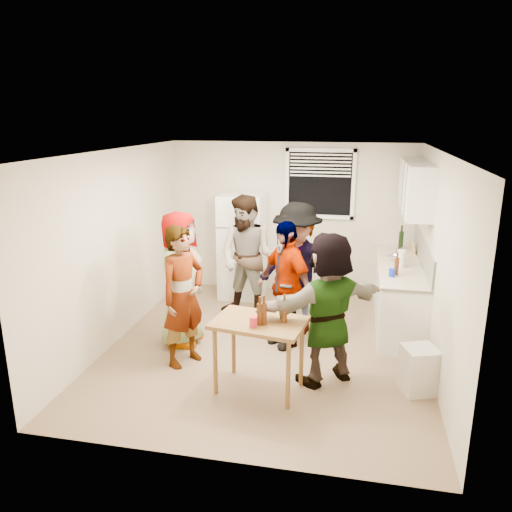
% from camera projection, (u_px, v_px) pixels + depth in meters
% --- Properties ---
extents(room, '(4.00, 4.50, 2.50)m').
position_uv_depth(room, '(267.00, 347.00, 6.48)').
color(room, beige).
rests_on(room, ground).
extents(window, '(1.12, 0.10, 1.06)m').
position_uv_depth(window, '(320.00, 184.00, 7.97)').
color(window, white).
rests_on(window, room).
extents(refrigerator, '(0.70, 0.70, 1.70)m').
position_uv_depth(refrigerator, '(243.00, 246.00, 8.16)').
color(refrigerator, white).
rests_on(refrigerator, ground).
extents(counter_lower, '(0.60, 2.20, 0.86)m').
position_uv_depth(counter_lower, '(398.00, 295.00, 7.12)').
color(counter_lower, white).
rests_on(counter_lower, ground).
extents(countertop, '(0.64, 2.22, 0.04)m').
position_uv_depth(countertop, '(401.00, 265.00, 7.00)').
color(countertop, beige).
rests_on(countertop, counter_lower).
extents(backsplash, '(0.03, 2.20, 0.36)m').
position_uv_depth(backsplash, '(423.00, 253.00, 6.89)').
color(backsplash, '#AAA79D').
rests_on(backsplash, countertop).
extents(upper_cabinets, '(0.34, 1.60, 0.70)m').
position_uv_depth(upper_cabinets, '(416.00, 187.00, 6.87)').
color(upper_cabinets, white).
rests_on(upper_cabinets, room).
extents(kettle, '(0.28, 0.25, 0.18)m').
position_uv_depth(kettle, '(397.00, 261.00, 7.14)').
color(kettle, silver).
rests_on(kettle, countertop).
extents(paper_towel, '(0.11, 0.11, 0.24)m').
position_uv_depth(paper_towel, '(400.00, 267.00, 6.84)').
color(paper_towel, white).
rests_on(paper_towel, countertop).
extents(wine_bottle, '(0.07, 0.07, 0.28)m').
position_uv_depth(wine_bottle, '(400.00, 249.00, 7.77)').
color(wine_bottle, black).
rests_on(wine_bottle, countertop).
extents(beer_bottle_counter, '(0.06, 0.06, 0.22)m').
position_uv_depth(beer_bottle_counter, '(396.00, 275.00, 6.51)').
color(beer_bottle_counter, '#47230C').
rests_on(beer_bottle_counter, countertop).
extents(blue_cup, '(0.08, 0.08, 0.11)m').
position_uv_depth(blue_cup, '(392.00, 277.00, 6.43)').
color(blue_cup, '#0E27D1').
rests_on(blue_cup, countertop).
extents(picture_frame, '(0.02, 0.19, 0.16)m').
position_uv_depth(picture_frame, '(413.00, 248.00, 7.50)').
color(picture_frame, gold).
rests_on(picture_frame, countertop).
extents(trash_bin, '(0.44, 0.44, 0.51)m').
position_uv_depth(trash_bin, '(419.00, 370.00, 5.40)').
color(trash_bin, beige).
rests_on(trash_bin, ground).
extents(serving_table, '(1.05, 0.79, 0.81)m').
position_uv_depth(serving_table, '(259.00, 389.00, 5.49)').
color(serving_table, brown).
rests_on(serving_table, ground).
extents(beer_bottle_table, '(0.06, 0.06, 0.23)m').
position_uv_depth(beer_bottle_table, '(264.00, 324.00, 5.18)').
color(beer_bottle_table, '#47230C').
rests_on(beer_bottle_table, serving_table).
extents(red_cup, '(0.08, 0.08, 0.11)m').
position_uv_depth(red_cup, '(253.00, 326.00, 5.13)').
color(red_cup, red).
rests_on(red_cup, serving_table).
extents(guest_grey, '(1.77, 0.87, 0.56)m').
position_uv_depth(guest_grey, '(183.00, 342.00, 6.64)').
color(guest_grey, gray).
rests_on(guest_grey, ground).
extents(guest_stripe, '(1.79, 1.37, 0.41)m').
position_uv_depth(guest_stripe, '(186.00, 362.00, 6.10)').
color(guest_stripe, '#141933').
rests_on(guest_stripe, ground).
extents(guest_back_left, '(1.35, 2.00, 0.69)m').
position_uv_depth(guest_back_left, '(248.00, 316.00, 7.50)').
color(guest_back_left, '#4F3023').
rests_on(guest_back_left, ground).
extents(guest_back_right, '(1.79, 2.13, 0.68)m').
position_uv_depth(guest_back_right, '(295.00, 331.00, 6.96)').
color(guest_back_right, '#3D3E42').
rests_on(guest_back_right, ground).
extents(guest_black, '(1.85, 1.86, 0.40)m').
position_uv_depth(guest_black, '(284.00, 343.00, 6.60)').
color(guest_black, black).
rests_on(guest_black, ground).
extents(guest_orange, '(2.33, 2.35, 0.51)m').
position_uv_depth(guest_orange, '(325.00, 379.00, 5.70)').
color(guest_orange, tan).
rests_on(guest_orange, ground).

